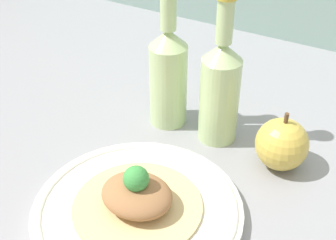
{
  "coord_description": "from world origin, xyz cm",
  "views": [
    {
      "loc": [
        27.25,
        -50.03,
        48.13
      ],
      "look_at": [
        -0.93,
        -1.56,
        8.96
      ],
      "focal_mm": 50.0,
      "sensor_mm": 36.0,
      "label": 1
    }
  ],
  "objects_px": {
    "plate": "(138,210)",
    "plated_food": "(137,196)",
    "cider_bottle_right": "(220,87)",
    "apple": "(282,144)",
    "cider_bottle_left": "(168,73)"
  },
  "relations": [
    {
      "from": "cider_bottle_left",
      "to": "apple",
      "type": "distance_m",
      "value": 0.22
    },
    {
      "from": "plated_food",
      "to": "cider_bottle_left",
      "type": "height_order",
      "value": "cider_bottle_left"
    },
    {
      "from": "plated_food",
      "to": "apple",
      "type": "bearing_deg",
      "value": 56.83
    },
    {
      "from": "plate",
      "to": "cider_bottle_right",
      "type": "height_order",
      "value": "cider_bottle_right"
    },
    {
      "from": "plate",
      "to": "plated_food",
      "type": "distance_m",
      "value": 0.03
    },
    {
      "from": "plated_food",
      "to": "cider_bottle_right",
      "type": "bearing_deg",
      "value": 85.97
    },
    {
      "from": "cider_bottle_right",
      "to": "apple",
      "type": "bearing_deg",
      "value": -9.4
    },
    {
      "from": "plated_food",
      "to": "apple",
      "type": "distance_m",
      "value": 0.24
    },
    {
      "from": "plate",
      "to": "plated_food",
      "type": "xyz_separation_m",
      "value": [
        0.0,
        0.0,
        0.03
      ]
    },
    {
      "from": "plate",
      "to": "cider_bottle_right",
      "type": "relative_size",
      "value": 1.14
    },
    {
      "from": "plate",
      "to": "cider_bottle_left",
      "type": "height_order",
      "value": "cider_bottle_left"
    },
    {
      "from": "plate",
      "to": "cider_bottle_right",
      "type": "xyz_separation_m",
      "value": [
        0.02,
        0.22,
        0.09
      ]
    },
    {
      "from": "cider_bottle_left",
      "to": "apple",
      "type": "xyz_separation_m",
      "value": [
        0.21,
        -0.02,
        -0.06
      ]
    },
    {
      "from": "cider_bottle_right",
      "to": "apple",
      "type": "relative_size",
      "value": 2.61
    },
    {
      "from": "plate",
      "to": "apple",
      "type": "bearing_deg",
      "value": 56.83
    }
  ]
}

